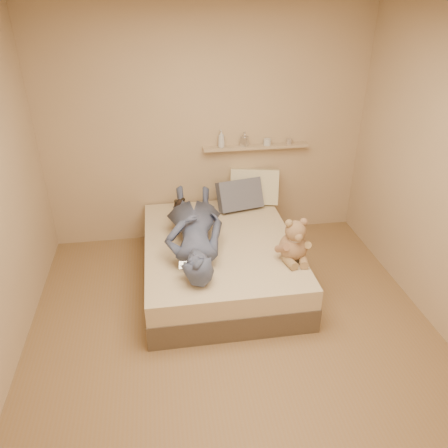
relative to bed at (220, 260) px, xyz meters
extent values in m
plane|color=olive|center=(0.00, -0.93, -0.22)|extent=(3.80, 3.80, 0.00)
plane|color=silver|center=(0.00, -0.93, 2.38)|extent=(3.80, 3.80, 0.00)
plane|color=tan|center=(0.00, 0.97, 1.08)|extent=(3.60, 0.00, 3.60)
cube|color=brown|center=(0.00, 0.00, -0.10)|extent=(1.50, 1.90, 0.25)
cube|color=beige|center=(0.00, 0.00, 0.13)|extent=(1.48, 1.88, 0.20)
cube|color=silver|center=(-0.36, -0.59, 0.37)|extent=(0.17, 0.09, 0.05)
cube|color=black|center=(-0.36, -0.59, 0.38)|extent=(0.09, 0.05, 0.03)
sphere|color=#A27258|center=(0.63, -0.41, 0.36)|extent=(0.26, 0.26, 0.26)
sphere|color=#8E744E|center=(0.63, -0.44, 0.54)|extent=(0.19, 0.19, 0.19)
sphere|color=tan|center=(0.56, -0.44, 0.62)|extent=(0.07, 0.07, 0.07)
sphere|color=#8E664E|center=(0.70, -0.44, 0.62)|extent=(0.07, 0.07, 0.07)
sphere|color=#927150|center=(0.63, -0.52, 0.52)|extent=(0.08, 0.08, 0.08)
cylinder|color=#996D51|center=(0.51, -0.45, 0.38)|extent=(0.12, 0.18, 0.15)
cylinder|color=#A18256|center=(0.75, -0.45, 0.38)|extent=(0.11, 0.18, 0.15)
cylinder|color=#967950|center=(0.57, -0.53, 0.27)|extent=(0.12, 0.19, 0.09)
cylinder|color=#A27F56|center=(0.69, -0.53, 0.27)|extent=(0.11, 0.19, 0.09)
cylinder|color=beige|center=(0.63, -0.44, 0.46)|extent=(0.14, 0.14, 0.02)
sphere|color=black|center=(-0.36, 0.47, 0.32)|extent=(0.18, 0.18, 0.18)
sphere|color=black|center=(-0.36, 0.46, 0.43)|extent=(0.12, 0.12, 0.12)
sphere|color=black|center=(-0.39, 0.45, 0.48)|extent=(0.04, 0.04, 0.04)
sphere|color=black|center=(-0.32, 0.48, 0.48)|extent=(0.04, 0.04, 0.04)
cube|color=beige|center=(0.53, 0.83, 0.43)|extent=(0.60, 0.38, 0.43)
cube|color=slate|center=(0.33, 0.69, 0.40)|extent=(0.54, 0.36, 0.37)
imported|color=#4B5176|center=(-0.25, -0.02, 0.41)|extent=(0.66, 1.58, 0.37)
cube|color=tan|center=(0.55, 0.91, 0.88)|extent=(1.20, 0.12, 0.03)
imported|color=silver|center=(0.16, 0.91, 0.99)|extent=(0.10, 0.10, 0.19)
imported|color=silver|center=(0.42, 0.91, 0.97)|extent=(0.10, 0.10, 0.16)
cylinder|color=silver|center=(0.68, 0.91, 0.93)|extent=(0.08, 0.08, 0.07)
cylinder|color=#B2A399|center=(0.93, 0.91, 0.92)|extent=(0.06, 0.06, 0.06)
camera|label=1|loc=(-0.53, -3.70, 2.49)|focal=35.00mm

